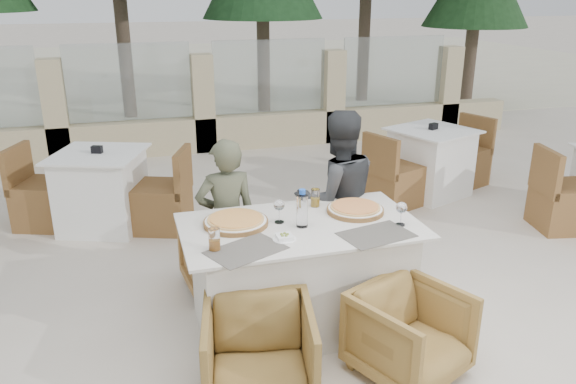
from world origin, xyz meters
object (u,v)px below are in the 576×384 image
object	(u,v)px
bg_table_b	(430,162)
armchair_far_left	(225,255)
diner_right	(337,199)
beer_glass_left	(214,240)
pizza_left	(236,221)
water_bottle	(302,208)
diner_left	(227,220)
beer_glass_right	(315,198)
armchair_far_right	(314,240)
pizza_right	(355,209)
dining_table	(300,276)
armchair_near_left	(259,356)
armchair_near_right	(410,334)
wine_glass_centre	(279,210)
wine_glass_corner	(401,212)
olive_dish	(284,237)
bg_table_a	(102,190)

from	to	relation	value
bg_table_b	armchair_far_left	bearing A→B (deg)	-170.94
diner_right	beer_glass_left	bearing A→B (deg)	35.28
pizza_left	water_bottle	size ratio (longest dim) A/B	1.67
diner_left	diner_right	xyz separation A→B (m)	(0.88, 0.00, 0.08)
beer_glass_right	diner_right	xyz separation A→B (m)	(0.27, 0.25, -0.13)
pizza_left	armchair_far_right	distance (m)	1.14
pizza_right	armchair_far_right	distance (m)	0.84
pizza_left	pizza_right	bearing A→B (deg)	-1.26
dining_table	bg_table_b	size ratio (longest dim) A/B	0.98
armchair_near_left	armchair_near_right	bearing A→B (deg)	8.72
beer_glass_left	armchair_near_left	world-z (taller)	beer_glass_left
wine_glass_centre	armchair_far_right	xyz separation A→B (m)	(0.49, 0.68, -0.59)
armchair_far_right	diner_right	xyz separation A→B (m)	(0.11, -0.21, 0.44)
water_bottle	wine_glass_corner	xyz separation A→B (m)	(0.64, -0.16, -0.04)
wine_glass_centre	olive_dish	distance (m)	0.29
wine_glass_corner	olive_dish	distance (m)	0.81
olive_dish	diner_left	xyz separation A→B (m)	(-0.24, 0.75, -0.16)
dining_table	armchair_near_left	distance (m)	0.82
pizza_right	bg_table_b	xyz separation A→B (m)	(1.81, 2.06, -0.41)
pizza_right	armchair_near_left	distance (m)	1.29
bg_table_b	pizza_right	bearing A→B (deg)	-151.81
beer_glass_left	armchair_far_left	xyz separation A→B (m)	(0.20, 0.88, -0.55)
water_bottle	diner_right	bearing A→B (deg)	50.46
wine_glass_corner	bg_table_b	size ratio (longest dim) A/B	0.11
olive_dish	armchair_far_right	distance (m)	1.22
pizza_right	beer_glass_left	world-z (taller)	beer_glass_left
wine_glass_centre	bg_table_a	world-z (taller)	wine_glass_centre
armchair_far_left	armchair_near_left	world-z (taller)	armchair_near_left
water_bottle	bg_table_b	xyz separation A→B (m)	(2.25, 2.19, -0.52)
armchair_far_left	pizza_left	bearing A→B (deg)	83.57
wine_glass_centre	beer_glass_left	xyz separation A→B (m)	(-0.49, -0.30, -0.02)
armchair_far_right	bg_table_a	world-z (taller)	bg_table_a
pizza_left	armchair_near_right	xyz separation A→B (m)	(0.89, -0.83, -0.52)
beer_glass_right	water_bottle	bearing A→B (deg)	-122.18
bg_table_b	olive_dish	bearing A→B (deg)	-156.13
pizza_left	armchair_far_right	size ratio (longest dim) A/B	0.73
pizza_right	beer_glass_left	xyz separation A→B (m)	(-1.06, -0.33, 0.04)
wine_glass_corner	armchair_near_left	distance (m)	1.33
water_bottle	armchair_far_left	world-z (taller)	water_bottle
wine_glass_corner	beer_glass_left	size ratio (longest dim) A/B	1.31
pizza_left	armchair_far_left	world-z (taller)	pizza_left
wine_glass_corner	bg_table_b	world-z (taller)	wine_glass_corner
wine_glass_centre	bg_table_b	bearing A→B (deg)	41.26
beer_glass_right	armchair_near_right	distance (m)	1.18
armchair_far_left	diner_left	xyz separation A→B (m)	(0.01, -0.11, 0.34)
wine_glass_centre	bg_table_b	world-z (taller)	wine_glass_centre
pizza_right	armchair_far_left	xyz separation A→B (m)	(-0.85, 0.55, -0.51)
pizza_right	olive_dish	xyz separation A→B (m)	(-0.61, -0.31, -0.00)
beer_glass_right	armchair_far_right	size ratio (longest dim) A/B	0.22
dining_table	beer_glass_left	size ratio (longest dim) A/B	11.37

